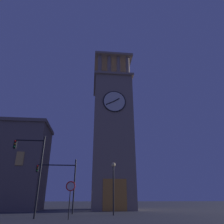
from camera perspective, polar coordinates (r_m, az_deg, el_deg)
The scene contains 6 objects.
ground_plane at distance 30.67m, azimuth -7.44°, elevation -25.57°, with size 200.00×200.00×0.00m, color #424247.
clocktower at distance 34.43m, azimuth -0.03°, elevation -6.85°, with size 6.66×8.43×28.31m.
traffic_signal_near at distance 20.16m, azimuth -21.14°, elevation -13.06°, with size 2.73×0.41×6.90m.
traffic_signal_far at distance 24.72m, azimuth -13.78°, elevation -17.10°, with size 4.41×0.41×5.71m.
street_lamp at distance 22.46m, azimuth 0.40°, elevation -17.72°, with size 0.44×0.44×5.08m.
no_horn_sign at distance 18.15m, azimuth -11.47°, elevation -20.25°, with size 0.78×0.14×2.85m.
Camera 1 is at (-0.53, 30.62, 1.52)m, focal length 32.92 mm.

